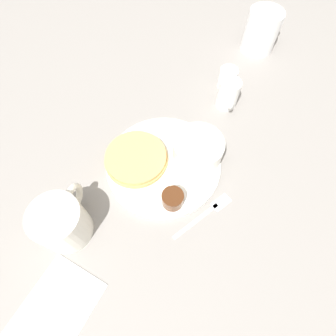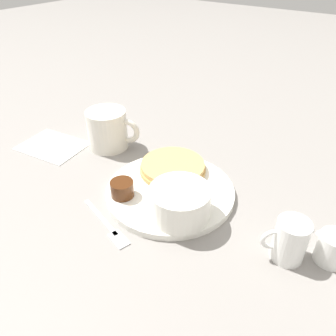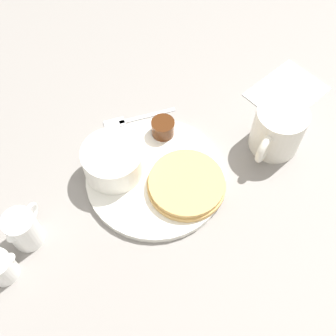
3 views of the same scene
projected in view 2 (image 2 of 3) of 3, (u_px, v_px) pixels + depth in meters
The scene contains 11 objects.
ground_plane at pixel (170, 194), 0.60m from camera, with size 4.00×4.00×0.00m, color gray.
plate at pixel (170, 191), 0.59m from camera, with size 0.23×0.23×0.01m.
pancake_stack at pixel (173, 167), 0.63m from camera, with size 0.13×0.13×0.02m.
bowl at pixel (180, 201), 0.52m from camera, with size 0.10×0.10×0.05m.
syrup_cup at pixel (122, 189), 0.57m from camera, with size 0.04×0.04×0.03m.
butter_ramekin at pixel (174, 213), 0.51m from camera, with size 0.05×0.05×0.04m.
coffee_mug at pixel (108, 129), 0.71m from camera, with size 0.11×0.09×0.09m.
creamer_pitcher_near at pixel (290, 240), 0.46m from camera, with size 0.06×0.05×0.07m.
creamer_pitcher_far at pixel (333, 248), 0.46m from camera, with size 0.06×0.04×0.05m.
fork at pixel (110, 228), 0.52m from camera, with size 0.14×0.05×0.00m.
napkin at pixel (52, 146), 0.73m from camera, with size 0.15×0.12×0.00m.
Camera 2 is at (-0.27, 0.38, 0.38)m, focal length 35.00 mm.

